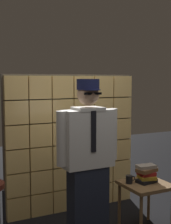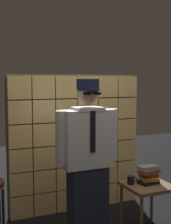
# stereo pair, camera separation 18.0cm
# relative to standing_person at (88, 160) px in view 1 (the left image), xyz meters

# --- Properties ---
(glass_block_wall) EXTENTS (1.87, 0.10, 1.87)m
(glass_block_wall) POSITION_rel_standing_person_xyz_m (0.25, 0.96, -0.02)
(glass_block_wall) COLOR #F2C672
(glass_block_wall) RESTS_ON ground
(standing_person) EXTENTS (0.71, 0.30, 1.79)m
(standing_person) POSITION_rel_standing_person_xyz_m (0.00, 0.00, 0.00)
(standing_person) COLOR #1E2333
(standing_person) RESTS_ON ground
(side_table) EXTENTS (0.52, 0.52, 0.58)m
(side_table) POSITION_rel_standing_person_xyz_m (0.75, -0.02, -0.44)
(side_table) COLOR brown
(side_table) RESTS_ON ground
(book_stack) EXTENTS (0.27, 0.22, 0.21)m
(book_stack) POSITION_rel_standing_person_xyz_m (0.78, 0.01, -0.26)
(book_stack) COLOR black
(book_stack) RESTS_ON side_table
(coffee_mug) EXTENTS (0.13, 0.08, 0.09)m
(coffee_mug) POSITION_rel_standing_person_xyz_m (0.57, 0.06, -0.31)
(coffee_mug) COLOR black
(coffee_mug) RESTS_ON side_table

